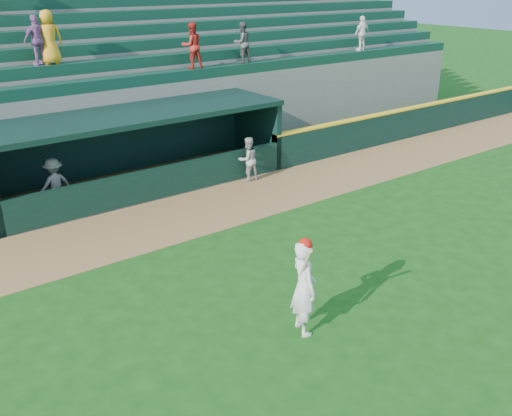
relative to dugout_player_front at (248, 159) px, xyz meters
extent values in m
plane|color=#144511|center=(-3.13, -6.22, -0.73)|extent=(120.00, 120.00, 0.00)
cube|color=olive|center=(-3.13, -1.32, -0.73)|extent=(40.00, 3.00, 0.01)
cube|color=black|center=(9.12, 0.33, -0.13)|extent=(15.50, 0.30, 1.20)
cube|color=yellow|center=(9.12, 0.33, 0.50)|extent=(15.50, 0.32, 0.06)
imported|color=#A4A39E|center=(0.00, 0.00, 0.00)|extent=(0.73, 0.57, 1.47)
imported|color=gray|center=(-5.91, 1.29, 0.04)|extent=(1.09, 0.74, 1.55)
cube|color=slate|center=(-3.13, 1.48, -0.71)|extent=(9.00, 2.60, 0.04)
cube|color=black|center=(1.47, 1.48, 0.42)|extent=(0.20, 2.60, 2.30)
cube|color=black|center=(-3.13, 2.78, 0.42)|extent=(9.40, 0.20, 2.30)
cube|color=black|center=(-3.13, 1.48, 1.65)|extent=(9.40, 2.80, 0.16)
cube|color=black|center=(-3.13, 0.26, -0.23)|extent=(9.00, 0.16, 1.00)
cube|color=brown|center=(-3.13, 2.28, -0.48)|extent=(8.40, 0.45, 0.10)
cube|color=slate|center=(-3.13, 3.31, 0.72)|extent=(34.00, 0.85, 2.91)
cube|color=#0F3828|center=(-3.13, 3.19, 2.36)|extent=(34.00, 0.60, 0.36)
cube|color=slate|center=(-3.13, 4.16, 0.95)|extent=(34.00, 0.85, 3.36)
cube|color=#0F3828|center=(-3.13, 4.04, 2.81)|extent=(34.00, 0.60, 0.36)
cube|color=slate|center=(-3.13, 5.01, 1.17)|extent=(34.00, 0.85, 3.81)
cube|color=#0F3828|center=(-3.13, 4.89, 3.26)|extent=(34.00, 0.60, 0.36)
cube|color=slate|center=(-3.13, 5.86, 1.40)|extent=(34.00, 0.85, 4.26)
cube|color=#0F3828|center=(-3.13, 5.74, 3.71)|extent=(34.00, 0.60, 0.36)
cube|color=slate|center=(-3.13, 6.71, 1.62)|extent=(34.00, 0.85, 4.71)
cube|color=#0F3828|center=(-3.13, 6.59, 4.16)|extent=(34.00, 0.60, 0.36)
cube|color=slate|center=(-3.13, 7.56, 1.85)|extent=(34.00, 0.85, 5.16)
cube|color=#0F3828|center=(-3.13, 7.44, 4.61)|extent=(34.00, 0.60, 0.36)
cube|color=slate|center=(-3.13, 8.41, 2.07)|extent=(34.00, 0.85, 5.61)
cube|color=slate|center=(-3.13, 8.98, 2.07)|extent=(34.50, 0.30, 5.61)
imported|color=orange|center=(-4.64, 4.06, 3.80)|extent=(0.86, 0.62, 1.63)
imported|color=white|center=(8.44, 3.21, 3.25)|extent=(0.85, 0.37, 1.43)
imported|color=#4A4A4A|center=(2.10, 3.21, 3.27)|extent=(0.72, 0.57, 1.47)
imported|color=#98599A|center=(-5.00, 4.06, 3.73)|extent=(0.94, 0.56, 1.49)
imported|color=red|center=(-0.04, 3.21, 3.31)|extent=(0.80, 0.66, 1.55)
imported|color=silver|center=(-4.24, -7.57, 0.22)|extent=(0.63, 0.79, 1.90)
sphere|color=red|center=(-4.24, -7.57, 1.09)|extent=(0.27, 0.27, 0.27)
cylinder|color=#D7B98A|center=(-4.42, -7.79, 0.86)|extent=(0.26, 0.48, 0.76)
camera|label=1|loc=(-10.49, -14.42, 5.62)|focal=40.00mm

